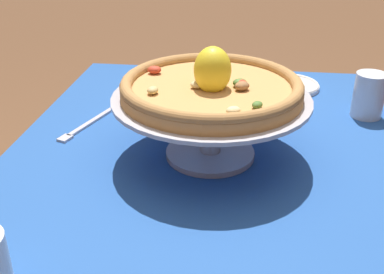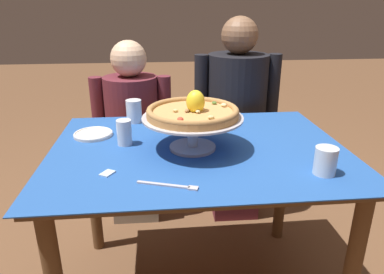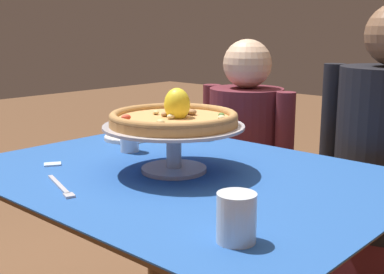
{
  "view_description": "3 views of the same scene",
  "coord_description": "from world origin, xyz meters",
  "px_view_note": "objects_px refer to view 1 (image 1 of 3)",
  "views": [
    {
      "loc": [
        0.86,
        0.06,
        1.24
      ],
      "look_at": [
        -0.01,
        -0.05,
        0.8
      ],
      "focal_mm": 44.02,
      "sensor_mm": 36.0,
      "label": 1
    },
    {
      "loc": [
        -0.16,
        -1.35,
        1.31
      ],
      "look_at": [
        -0.02,
        0.07,
        0.77
      ],
      "focal_mm": 33.23,
      "sensor_mm": 36.0,
      "label": 2
    },
    {
      "loc": [
        0.97,
        -1.02,
        1.15
      ],
      "look_at": [
        -0.0,
        0.05,
        0.84
      ],
      "focal_mm": 47.31,
      "sensor_mm": 36.0,
      "label": 3
    }
  ],
  "objects_px": {
    "side_plate": "(289,85)",
    "dinner_fork": "(85,126)",
    "water_glass_side_left": "(248,90)",
    "pizza": "(211,86)",
    "sugar_packet": "(150,95)",
    "pizza_stand": "(211,114)",
    "water_glass_back_left": "(368,98)"
  },
  "relations": [
    {
      "from": "side_plate",
      "to": "dinner_fork",
      "type": "height_order",
      "value": "side_plate"
    },
    {
      "from": "side_plate",
      "to": "dinner_fork",
      "type": "distance_m",
      "value": 0.6
    },
    {
      "from": "water_glass_side_left",
      "to": "side_plate",
      "type": "height_order",
      "value": "water_glass_side_left"
    },
    {
      "from": "pizza",
      "to": "side_plate",
      "type": "xyz_separation_m",
      "value": [
        -0.43,
        0.19,
        -0.15
      ]
    },
    {
      "from": "side_plate",
      "to": "sugar_packet",
      "type": "relative_size",
      "value": 3.44
    },
    {
      "from": "pizza_stand",
      "to": "pizza",
      "type": "height_order",
      "value": "pizza"
    },
    {
      "from": "water_glass_back_left",
      "to": "sugar_packet",
      "type": "height_order",
      "value": "water_glass_back_left"
    },
    {
      "from": "water_glass_side_left",
      "to": "water_glass_back_left",
      "type": "xyz_separation_m",
      "value": [
        0.02,
        0.3,
        0.0
      ]
    },
    {
      "from": "water_glass_side_left",
      "to": "dinner_fork",
      "type": "distance_m",
      "value": 0.43
    },
    {
      "from": "water_glass_side_left",
      "to": "dinner_fork",
      "type": "relative_size",
      "value": 0.53
    },
    {
      "from": "side_plate",
      "to": "water_glass_side_left",
      "type": "bearing_deg",
      "value": -38.38
    },
    {
      "from": "side_plate",
      "to": "sugar_packet",
      "type": "xyz_separation_m",
      "value": [
        0.11,
        -0.39,
        -0.01
      ]
    },
    {
      "from": "dinner_fork",
      "to": "sugar_packet",
      "type": "relative_size",
      "value": 4.04
    },
    {
      "from": "water_glass_side_left",
      "to": "dinner_fork",
      "type": "height_order",
      "value": "water_glass_side_left"
    },
    {
      "from": "pizza_stand",
      "to": "water_glass_side_left",
      "type": "bearing_deg",
      "value": 165.43
    },
    {
      "from": "side_plate",
      "to": "dinner_fork",
      "type": "bearing_deg",
      "value": -57.1
    },
    {
      "from": "water_glass_back_left",
      "to": "pizza",
      "type": "bearing_deg",
      "value": -55.52
    },
    {
      "from": "pizza",
      "to": "sugar_packet",
      "type": "height_order",
      "value": "pizza"
    },
    {
      "from": "water_glass_side_left",
      "to": "sugar_packet",
      "type": "relative_size",
      "value": 2.15
    },
    {
      "from": "side_plate",
      "to": "sugar_packet",
      "type": "distance_m",
      "value": 0.41
    },
    {
      "from": "water_glass_back_left",
      "to": "dinner_fork",
      "type": "distance_m",
      "value": 0.7
    },
    {
      "from": "pizza_stand",
      "to": "sugar_packet",
      "type": "distance_m",
      "value": 0.39
    },
    {
      "from": "pizza_stand",
      "to": "water_glass_back_left",
      "type": "height_order",
      "value": "pizza_stand"
    },
    {
      "from": "pizza_stand",
      "to": "sugar_packet",
      "type": "xyz_separation_m",
      "value": [
        -0.32,
        -0.2,
        -0.1
      ]
    },
    {
      "from": "pizza",
      "to": "side_plate",
      "type": "bearing_deg",
      "value": 156.04
    },
    {
      "from": "pizza",
      "to": "sugar_packet",
      "type": "relative_size",
      "value": 7.32
    },
    {
      "from": "pizza_stand",
      "to": "sugar_packet",
      "type": "bearing_deg",
      "value": -148.09
    },
    {
      "from": "pizza_stand",
      "to": "side_plate",
      "type": "relative_size",
      "value": 2.35
    },
    {
      "from": "pizza",
      "to": "water_glass_back_left",
      "type": "bearing_deg",
      "value": 124.48
    },
    {
      "from": "pizza",
      "to": "water_glass_side_left",
      "type": "height_order",
      "value": "pizza"
    },
    {
      "from": "water_glass_side_left",
      "to": "sugar_packet",
      "type": "height_order",
      "value": "water_glass_side_left"
    },
    {
      "from": "pizza",
      "to": "dinner_fork",
      "type": "xyz_separation_m",
      "value": [
        -0.1,
        -0.31,
        -0.16
      ]
    }
  ]
}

